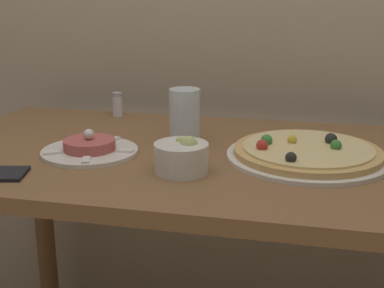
% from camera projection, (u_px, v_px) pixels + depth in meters
% --- Properties ---
extents(dining_table, '(1.24, 0.71, 0.79)m').
position_uv_depth(dining_table, '(188.00, 199.00, 1.30)').
color(dining_table, brown).
rests_on(dining_table, ground_plane).
extents(pizza_plate, '(0.37, 0.37, 0.05)m').
position_uv_depth(pizza_plate, '(307.00, 153.00, 1.21)').
color(pizza_plate, silver).
rests_on(pizza_plate, dining_table).
extents(tartare_plate, '(0.23, 0.23, 0.06)m').
position_uv_depth(tartare_plate, '(90.00, 148.00, 1.25)').
color(tartare_plate, silver).
rests_on(tartare_plate, dining_table).
extents(small_bowl, '(0.12, 0.12, 0.08)m').
position_uv_depth(small_bowl, '(182.00, 157.00, 1.12)').
color(small_bowl, silver).
rests_on(small_bowl, dining_table).
extents(drinking_glass, '(0.08, 0.08, 0.14)m').
position_uv_depth(drinking_glass, '(185.00, 117.00, 1.31)').
color(drinking_glass, silver).
rests_on(drinking_glass, dining_table).
extents(salt_shaker, '(0.03, 0.03, 0.07)m').
position_uv_depth(salt_shaker, '(117.00, 104.00, 1.60)').
color(salt_shaker, silver).
rests_on(salt_shaker, dining_table).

